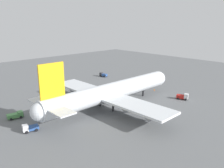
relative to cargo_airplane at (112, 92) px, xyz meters
name	(u,v)px	position (x,y,z in m)	size (l,w,h in m)	color
ground_plane	(112,107)	(0.21, 0.00, -5.66)	(245.10, 245.10, 0.00)	slate
cargo_airplane	(112,92)	(0.00, 0.00, 0.00)	(61.27, 52.64, 18.89)	silver
maintenance_van	(16,115)	(-29.17, 13.81, -4.64)	(5.07, 3.21, 1.98)	#4C8C4C
pushback_tractor	(103,75)	(28.68, 36.86, -4.56)	(2.87, 4.64, 2.18)	#333338
fuel_truck	(30,128)	(-29.98, 1.86, -4.58)	(4.59, 2.89, 2.22)	silver
baggage_tug	(183,97)	(25.91, -13.63, -4.48)	(3.60, 4.81, 2.43)	silver
safety_cone_nose	(154,90)	(27.78, 1.46, -5.26)	(0.56, 0.56, 0.80)	orange
safety_cone_tail	(37,126)	(-27.37, 3.15, -5.35)	(0.44, 0.44, 0.63)	orange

